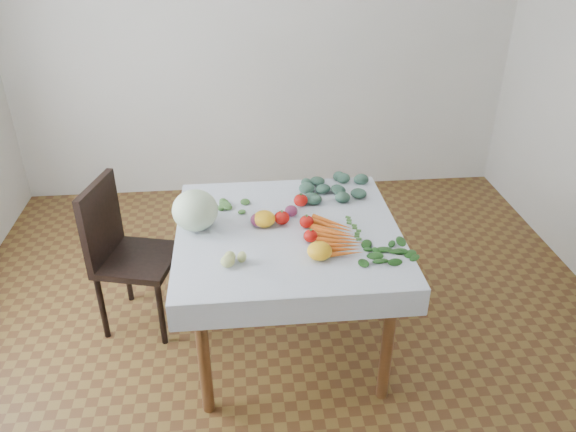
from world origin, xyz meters
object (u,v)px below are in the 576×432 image
table (288,246)px  carrot_bunch (336,238)px  heirloom_back (264,219)px  chair (122,247)px  cabbage (195,210)px

table → carrot_bunch: (0.22, -0.13, 0.12)m
table → heirloom_back: bearing=157.6°
chair → heirloom_back: 0.88m
table → carrot_bunch: carrot_bunch is taller
cabbage → carrot_bunch: bearing=-15.3°
heirloom_back → table: bearing=-22.4°
table → chair: (-0.91, 0.30, -0.14)m
chair → carrot_bunch: size_ratio=2.27×
chair → cabbage: 0.61m
heirloom_back → chair: bearing=162.4°
table → chair: 0.97m
carrot_bunch → cabbage: bearing=164.7°
cabbage → carrot_bunch: (0.68, -0.19, -0.09)m
table → heirloom_back: heirloom_back is taller
table → heirloom_back: 0.19m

